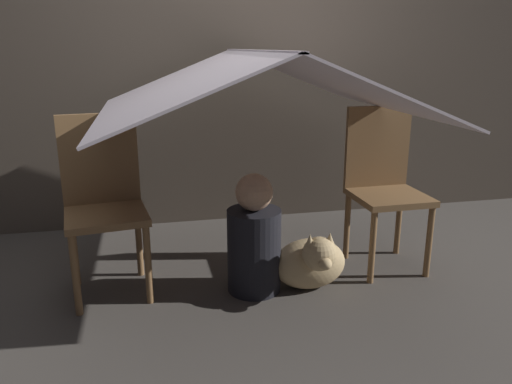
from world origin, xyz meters
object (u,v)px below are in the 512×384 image
object	(u,v)px
chair_right	(384,181)
person_front	(254,241)
chair_left	(104,198)
dog	(312,262)

from	to	relation	value
chair_right	person_front	size ratio (longest dim) A/B	1.45
chair_right	person_front	distance (m)	0.88
chair_left	dog	size ratio (longest dim) A/B	2.37
chair_right	chair_left	bearing A→B (deg)	179.05
chair_left	chair_right	size ratio (longest dim) A/B	1.00
chair_right	dog	distance (m)	0.69
dog	chair_right	bearing A→B (deg)	27.16
chair_left	dog	world-z (taller)	chair_left
person_front	chair_right	bearing A→B (deg)	13.41
chair_left	person_front	distance (m)	0.83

